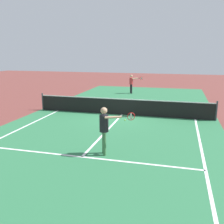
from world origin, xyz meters
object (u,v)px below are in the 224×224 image
Objects in this scene: net at (122,107)px; player_near at (105,125)px; tennis_ball_near_net at (125,120)px; player_far at (132,82)px.

net is 6.02m from player_near.
net is 1.40m from tennis_ball_near_net.
tennis_ball_near_net is at bearing -81.44° from player_far.
player_near is 1.05× the size of player_far.
player_far is at bearing 96.77° from player_near.
net is at bearing -83.28° from player_far.
player_far is 9.36m from tennis_ball_near_net.
player_near is 26.21× the size of tennis_ball_near_net.
tennis_ball_near_net is (0.45, -1.25, -0.46)m from net.
net is 6.01× the size of player_near.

